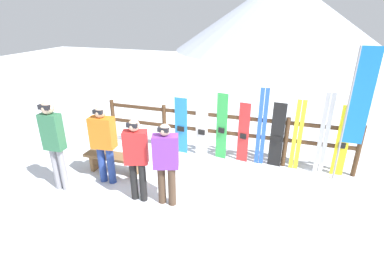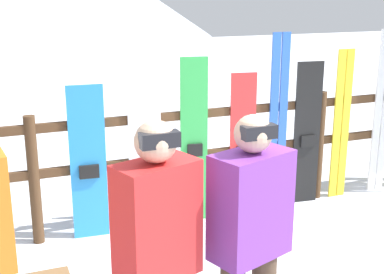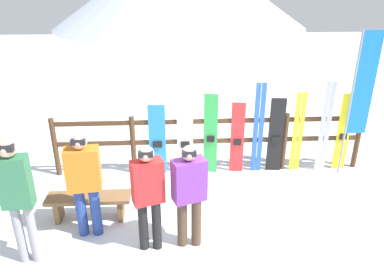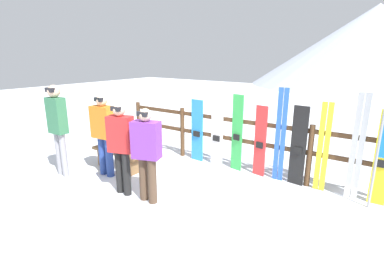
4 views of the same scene
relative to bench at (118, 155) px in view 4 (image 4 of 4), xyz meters
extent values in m
plane|color=white|center=(2.04, -0.28, -0.31)|extent=(40.00, 40.00, 0.00)
cone|color=#B2BCD1|center=(2.04, 23.48, 2.69)|extent=(18.00, 18.00, 6.00)
cylinder|color=#4C331E|center=(-0.89, 1.48, 0.27)|extent=(0.10, 0.10, 1.16)
cylinder|color=#4C331E|center=(0.58, 1.48, 0.27)|extent=(0.10, 0.10, 1.16)
cylinder|color=#4C331E|center=(2.04, 1.48, 0.27)|extent=(0.10, 0.10, 1.16)
cylinder|color=#4C331E|center=(3.51, 1.48, 0.27)|extent=(0.10, 0.10, 1.16)
cube|color=#4C331E|center=(2.04, 1.48, 0.33)|extent=(5.86, 0.05, 0.08)
cube|color=#4C331E|center=(2.04, 1.48, 0.73)|extent=(5.86, 0.05, 0.08)
cube|color=brown|center=(0.00, 0.00, 0.08)|extent=(1.30, 0.36, 0.06)
cube|color=brown|center=(-0.49, 0.00, -0.13)|extent=(0.08, 0.29, 0.36)
cube|color=brown|center=(0.49, 0.00, -0.13)|extent=(0.08, 0.29, 0.36)
cylinder|color=#4C3828|center=(1.44, -0.70, 0.07)|extent=(0.14, 0.14, 0.76)
cylinder|color=#4C3828|center=(1.64, -0.70, 0.07)|extent=(0.14, 0.14, 0.76)
cube|color=#723399|center=(1.54, -0.70, 0.75)|extent=(0.50, 0.37, 0.60)
sphere|color=#D8B293|center=(1.54, -0.70, 1.15)|extent=(0.21, 0.21, 0.21)
cube|color=black|center=(1.54, -0.76, 1.18)|extent=(0.19, 0.07, 0.07)
cylinder|color=navy|center=(-0.03, -0.38, 0.08)|extent=(0.15, 0.15, 0.79)
cylinder|color=navy|center=(0.18, -0.38, 0.08)|extent=(0.15, 0.15, 0.79)
cube|color=orange|center=(0.08, -0.38, 0.79)|extent=(0.49, 0.31, 0.63)
sphere|color=#D8B293|center=(0.08, -0.38, 1.21)|extent=(0.21, 0.21, 0.21)
cube|color=black|center=(0.08, -0.44, 1.24)|extent=(0.19, 0.07, 0.07)
cylinder|color=gray|center=(-0.72, -0.91, 0.13)|extent=(0.12, 0.12, 0.88)
cylinder|color=gray|center=(-0.55, -0.91, 0.13)|extent=(0.12, 0.12, 0.88)
cube|color=#33724C|center=(-0.63, -0.91, 0.92)|extent=(0.39, 0.23, 0.70)
sphere|color=#D8B293|center=(-0.63, -0.91, 1.39)|extent=(0.24, 0.24, 0.24)
cube|color=black|center=(-0.63, -0.98, 1.42)|extent=(0.22, 0.08, 0.08)
cylinder|color=black|center=(0.90, -0.74, 0.07)|extent=(0.13, 0.13, 0.78)
cylinder|color=black|center=(1.09, -0.74, 0.07)|extent=(0.13, 0.13, 0.78)
cube|color=red|center=(0.99, -0.74, 0.77)|extent=(0.47, 0.35, 0.61)
sphere|color=#D8B293|center=(0.99, -0.74, 1.18)|extent=(0.21, 0.21, 0.21)
cube|color=black|center=(0.99, -0.81, 1.21)|extent=(0.19, 0.07, 0.07)
cube|color=#288CE0|center=(1.04, 1.42, 0.39)|extent=(0.32, 0.05, 1.41)
cube|color=black|center=(1.04, 1.40, 0.32)|extent=(0.18, 0.04, 0.12)
cube|color=white|center=(1.57, 1.42, 0.37)|extent=(0.30, 0.05, 1.36)
cube|color=black|center=(1.57, 1.40, 0.30)|extent=(0.17, 0.04, 0.12)
cube|color=green|center=(2.05, 1.42, 0.49)|extent=(0.26, 0.07, 1.60)
cube|color=black|center=(2.05, 1.40, 0.41)|extent=(0.15, 0.06, 0.12)
cube|color=red|center=(2.57, 1.42, 0.40)|extent=(0.26, 0.06, 1.42)
cube|color=black|center=(2.57, 1.40, 0.33)|extent=(0.14, 0.05, 0.12)
cube|color=blue|center=(2.91, 1.43, 0.58)|extent=(0.09, 0.02, 1.79)
cube|color=blue|center=(3.02, 1.43, 0.58)|extent=(0.09, 0.02, 1.79)
cube|color=black|center=(3.31, 1.42, 0.44)|extent=(0.29, 0.05, 1.50)
cube|color=black|center=(3.31, 1.40, 0.36)|extent=(0.16, 0.05, 0.12)
cube|color=yellow|center=(3.68, 1.43, 0.49)|extent=(0.09, 0.02, 1.60)
cube|color=yellow|center=(3.79, 1.43, 0.49)|extent=(0.09, 0.02, 1.60)
cube|color=white|center=(4.20, 1.43, 0.58)|extent=(0.09, 0.02, 1.79)
cube|color=white|center=(4.31, 1.43, 0.58)|extent=(0.09, 0.02, 1.79)
cube|color=yellow|center=(4.63, 1.42, 0.47)|extent=(0.25, 0.04, 1.57)
cube|color=black|center=(4.63, 1.40, 0.39)|extent=(0.14, 0.04, 0.12)
cylinder|color=#99999E|center=(4.55, 1.21, 1.05)|extent=(0.04, 0.04, 2.73)
camera|label=1|loc=(3.43, -4.96, 3.01)|focal=28.00mm
camera|label=2|loc=(0.25, -3.09, 1.89)|focal=50.00mm
camera|label=3|loc=(1.34, -5.04, 3.30)|focal=35.00mm
camera|label=4|loc=(4.81, -3.95, 2.06)|focal=28.00mm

